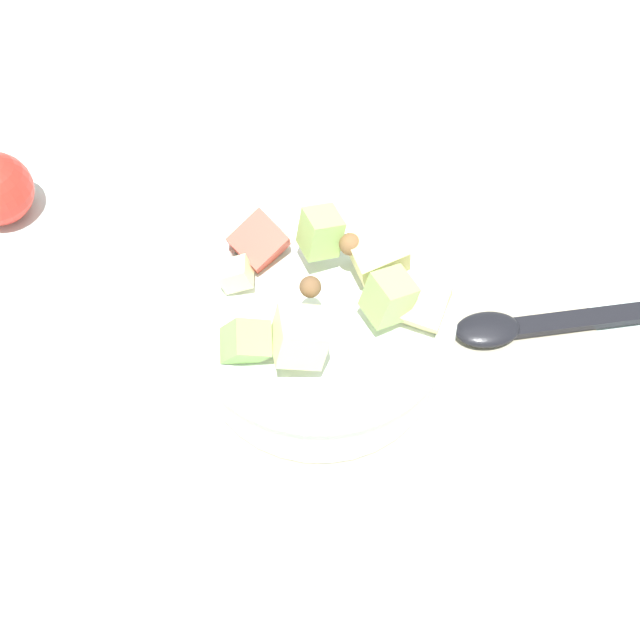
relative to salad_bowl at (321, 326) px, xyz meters
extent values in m
plane|color=silver|center=(-0.01, 0.00, -0.05)|extent=(2.40, 2.40, 0.00)
cube|color=#BCB299|center=(-0.01, 0.00, -0.05)|extent=(0.45, 0.38, 0.01)
cylinder|color=white|center=(0.00, 0.00, -0.01)|extent=(0.20, 0.20, 0.06)
torus|color=white|center=(0.00, 0.00, 0.02)|extent=(0.21, 0.21, 0.02)
sphere|color=brown|center=(-0.03, -0.03, 0.06)|extent=(0.02, 0.02, 0.02)
cube|color=#93C160|center=(0.06, 0.04, 0.04)|extent=(0.04, 0.04, 0.05)
cube|color=beige|center=(0.02, 0.05, 0.05)|extent=(0.04, 0.04, 0.04)
cube|color=beige|center=(-0.08, 0.01, 0.04)|extent=(0.05, 0.06, 0.04)
cube|color=#A3CC6B|center=(-0.05, 0.02, 0.05)|extent=(0.04, 0.04, 0.04)
cube|color=#BC3828|center=(0.05, -0.06, 0.04)|extent=(0.05, 0.06, 0.05)
cube|color=beige|center=(0.06, -0.03, 0.04)|extent=(0.03, 0.02, 0.03)
cube|color=#A3CC6B|center=(0.00, -0.05, 0.06)|extent=(0.04, 0.04, 0.04)
cube|color=#E5D684|center=(-0.05, -0.03, 0.05)|extent=(0.05, 0.05, 0.05)
sphere|color=brown|center=(0.01, 0.01, 0.06)|extent=(0.02, 0.02, 0.02)
ellipsoid|color=black|center=(-0.14, -0.01, -0.04)|extent=(0.06, 0.04, 0.01)
cube|color=black|center=(-0.23, -0.02, -0.04)|extent=(0.15, 0.03, 0.01)
camera|label=1|loc=(0.03, 0.36, 0.52)|focal=44.25mm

